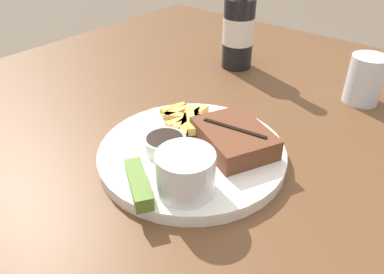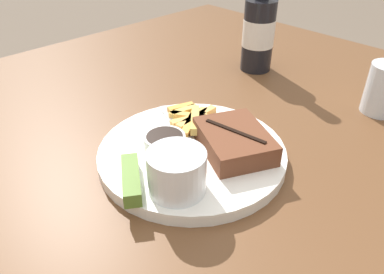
% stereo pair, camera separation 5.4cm
% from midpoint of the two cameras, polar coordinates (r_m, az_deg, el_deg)
% --- Properties ---
extents(dining_table, '(1.20, 1.32, 0.73)m').
position_cam_midpoint_polar(dining_table, '(0.60, -2.57, -8.67)').
color(dining_table, brown).
rests_on(dining_table, ground_plane).
extents(dinner_plate, '(0.27, 0.27, 0.02)m').
position_cam_midpoint_polar(dinner_plate, '(0.55, -2.78, -2.60)').
color(dinner_plate, white).
rests_on(dinner_plate, dining_table).
extents(steak_portion, '(0.14, 0.13, 0.03)m').
position_cam_midpoint_polar(steak_portion, '(0.54, 3.58, -0.23)').
color(steak_portion, brown).
rests_on(steak_portion, dinner_plate).
extents(fries_pile, '(0.13, 0.10, 0.02)m').
position_cam_midpoint_polar(fries_pile, '(0.60, -2.81, 2.52)').
color(fries_pile, '#D9B558').
rests_on(fries_pile, dinner_plate).
extents(coleslaw_cup, '(0.07, 0.07, 0.06)m').
position_cam_midpoint_polar(coleslaw_cup, '(0.46, -4.36, -5.24)').
color(coleslaw_cup, white).
rests_on(coleslaw_cup, dinner_plate).
extents(dipping_sauce_cup, '(0.06, 0.06, 0.02)m').
position_cam_midpoint_polar(dipping_sauce_cup, '(0.54, -7.00, -1.10)').
color(dipping_sauce_cup, silver).
rests_on(dipping_sauce_cup, dinner_plate).
extents(pickle_spear, '(0.08, 0.07, 0.02)m').
position_cam_midpoint_polar(pickle_spear, '(0.48, -11.37, -7.12)').
color(pickle_spear, '#567A2D').
rests_on(pickle_spear, dinner_plate).
extents(fork_utensil, '(0.13, 0.06, 0.00)m').
position_cam_midpoint_polar(fork_utensil, '(0.60, -5.95, 1.75)').
color(fork_utensil, '#B7B7BC').
rests_on(fork_utensil, dinner_plate).
extents(beer_bottle, '(0.07, 0.07, 0.24)m').
position_cam_midpoint_polar(beer_bottle, '(0.83, 5.22, 16.08)').
color(beer_bottle, black).
rests_on(beer_bottle, dining_table).
extents(drinking_glass, '(0.07, 0.07, 0.09)m').
position_cam_midpoint_polar(drinking_glass, '(0.75, 23.05, 8.02)').
color(drinking_glass, silver).
rests_on(drinking_glass, dining_table).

